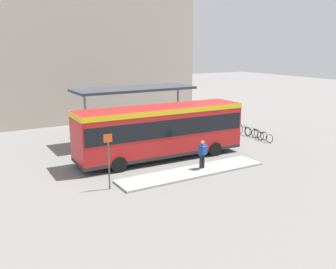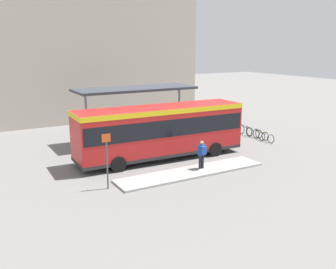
# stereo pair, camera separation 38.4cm
# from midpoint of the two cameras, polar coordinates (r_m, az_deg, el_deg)

# --- Properties ---
(ground_plane) EXTENTS (120.00, 120.00, 0.00)m
(ground_plane) POSITION_cam_midpoint_polar(r_m,az_deg,el_deg) (23.71, -0.66, -3.64)
(ground_plane) COLOR slate
(curb_island) EXTENTS (8.84, 1.80, 0.12)m
(curb_island) POSITION_cam_midpoint_polar(r_m,az_deg,el_deg) (21.04, 4.14, -5.75)
(curb_island) COLOR #9E9E99
(curb_island) RESTS_ON ground_plane
(city_bus) EXTENTS (10.75, 2.89, 3.30)m
(city_bus) POSITION_cam_midpoint_polar(r_m,az_deg,el_deg) (23.23, -0.65, 0.90)
(city_bus) COLOR red
(city_bus) RESTS_ON ground_plane
(pedestrian_waiting) EXTENTS (0.40, 0.41, 1.62)m
(pedestrian_waiting) POSITION_cam_midpoint_polar(r_m,az_deg,el_deg) (21.23, 5.71, -2.80)
(pedestrian_waiting) COLOR #232328
(pedestrian_waiting) RESTS_ON curb_island
(bicycle_white) EXTENTS (0.48, 1.54, 0.67)m
(bicycle_white) POSITION_cam_midpoint_polar(r_m,az_deg,el_deg) (28.64, 15.10, -0.43)
(bicycle_white) COLOR black
(bicycle_white) RESTS_ON ground_plane
(bicycle_yellow) EXTENTS (0.48, 1.58, 0.68)m
(bicycle_yellow) POSITION_cam_midpoint_polar(r_m,az_deg,el_deg) (29.35, 14.30, -0.04)
(bicycle_yellow) COLOR black
(bicycle_yellow) RESTS_ON ground_plane
(bicycle_green) EXTENTS (0.48, 1.55, 0.67)m
(bicycle_green) POSITION_cam_midpoint_polar(r_m,az_deg,el_deg) (29.98, 13.37, 0.28)
(bicycle_green) COLOR black
(bicycle_green) RESTS_ON ground_plane
(bicycle_black) EXTENTS (0.48, 1.79, 0.77)m
(bicycle_black) POSITION_cam_midpoint_polar(r_m,az_deg,el_deg) (30.41, 12.04, 0.63)
(bicycle_black) COLOR black
(bicycle_black) RESTS_ON ground_plane
(station_shelter) EXTENTS (8.85, 3.20, 3.98)m
(station_shelter) POSITION_cam_midpoint_polar(r_m,az_deg,el_deg) (27.52, -4.61, 6.81)
(station_shelter) COLOR #383D47
(station_shelter) RESTS_ON ground_plane
(potted_planter_near_shelter) EXTENTS (0.84, 0.84, 1.34)m
(potted_planter_near_shelter) POSITION_cam_midpoint_polar(r_m,az_deg,el_deg) (26.02, 0.00, -0.51)
(potted_planter_near_shelter) COLOR slate
(potted_planter_near_shelter) RESTS_ON ground_plane
(platform_sign) EXTENTS (0.44, 0.08, 2.80)m
(platform_sign) POSITION_cam_midpoint_polar(r_m,az_deg,el_deg) (18.52, -8.70, -3.66)
(platform_sign) COLOR #4C4C51
(platform_sign) RESTS_ON ground_plane
(station_building) EXTENTS (26.65, 11.72, 14.73)m
(station_building) POSITION_cam_midpoint_polar(r_m,az_deg,el_deg) (39.79, -17.19, 13.40)
(station_building) COLOR #B2A899
(station_building) RESTS_ON ground_plane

